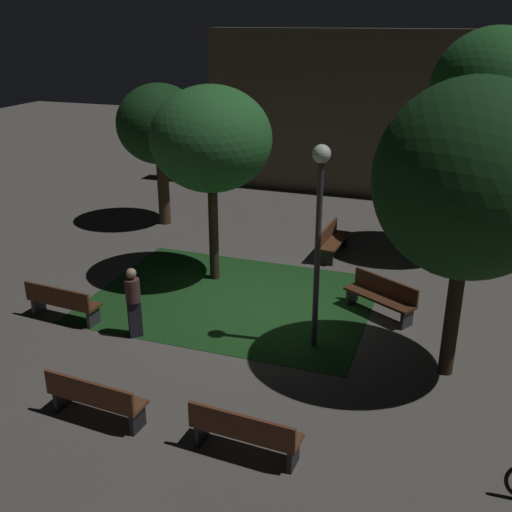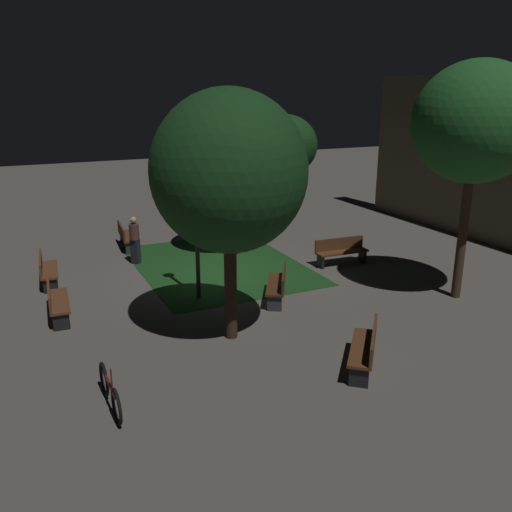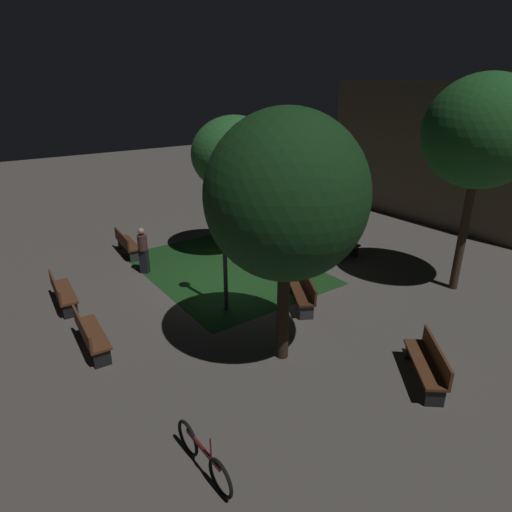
% 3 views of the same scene
% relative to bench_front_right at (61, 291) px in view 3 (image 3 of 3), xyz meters
% --- Properties ---
extents(ground_plane, '(60.00, 60.00, 0.00)m').
position_rel_bench_front_right_xyz_m(ground_plane, '(1.37, 5.04, -0.48)').
color(ground_plane, '#56514C').
extents(grass_lawn, '(6.78, 5.11, 0.01)m').
position_rel_bench_front_right_xyz_m(grass_lawn, '(0.44, 5.30, -0.48)').
color(grass_lawn, '#194219').
rests_on(grass_lawn, ground).
extents(bench_front_right, '(1.83, 0.61, 0.88)m').
position_rel_bench_front_right_xyz_m(bench_front_right, '(0.00, 0.00, 0.00)').
color(bench_front_right, brown).
rests_on(bench_front_right, ground).
extents(bench_by_lamp, '(1.83, 0.59, 0.88)m').
position_rel_bench_front_right_xyz_m(bench_by_lamp, '(2.74, -0.00, 0.00)').
color(bench_by_lamp, brown).
rests_on(bench_by_lamp, ground).
extents(bench_front_left, '(1.69, 1.53, 0.88)m').
position_rel_bench_front_right_xyz_m(bench_front_left, '(8.20, 5.59, 0.00)').
color(bench_front_left, '#512D19').
rests_on(bench_front_left, ground).
extents(bench_path_side, '(0.58, 1.82, 0.88)m').
position_rel_bench_front_right_xyz_m(bench_path_side, '(2.12, 9.04, 0.00)').
color(bench_path_side, '#512D19').
rests_on(bench_path_side, ground).
extents(bench_corner, '(1.83, 0.62, 0.88)m').
position_rel_bench_front_right_xyz_m(bench_corner, '(-2.83, 2.96, 0.00)').
color(bench_corner, '#512D19').
rests_on(bench_corner, ground).
extents(bench_near_trees, '(1.80, 1.31, 0.88)m').
position_rel_bench_front_right_xyz_m(bench_near_trees, '(4.04, 5.70, 0.00)').
color(bench_near_trees, '#422314').
rests_on(bench_near_trees, ground).
extents(tree_lawn_side, '(3.43, 3.43, 5.68)m').
position_rel_bench_front_right_xyz_m(tree_lawn_side, '(5.64, 3.62, 3.41)').
color(tree_lawn_side, '#2D2116').
rests_on(tree_lawn_side, ground).
extents(tree_back_left, '(2.77, 2.77, 4.62)m').
position_rel_bench_front_right_xyz_m(tree_back_left, '(-3.88, 10.07, 2.82)').
color(tree_back_left, '#423021').
rests_on(tree_back_left, ground).
extents(tree_tall_center, '(3.03, 3.03, 5.05)m').
position_rel_bench_front_right_xyz_m(tree_tall_center, '(-0.47, 6.34, 3.25)').
color(tree_tall_center, '#2D2116').
rests_on(tree_tall_center, ground).
extents(tree_right_canopy, '(3.25, 3.25, 6.36)m').
position_rel_bench_front_right_xyz_m(tree_right_canopy, '(5.97, 10.34, 4.29)').
color(tree_right_canopy, '#38281C').
rests_on(tree_right_canopy, ground).
extents(lamp_post_plaza_west, '(0.36, 0.36, 4.32)m').
position_rel_bench_front_right_xyz_m(lamp_post_plaza_west, '(2.93, 3.76, 2.48)').
color(lamp_post_plaza_west, '#333338').
rests_on(lamp_post_plaza_west, ground).
extents(bicycle, '(1.70, 0.11, 0.93)m').
position_rel_bench_front_right_xyz_m(bicycle, '(7.45, 0.47, -0.14)').
color(bicycle, black).
rests_on(bicycle, ground).
extents(pedestrian, '(0.34, 0.33, 1.61)m').
position_rel_bench_front_right_xyz_m(pedestrian, '(-0.87, 2.87, 0.37)').
color(pedestrian, black).
rests_on(pedestrian, ground).
extents(building_wall_backdrop, '(11.41, 0.80, 6.16)m').
position_rel_bench_front_right_xyz_m(building_wall_backdrop, '(1.23, 15.84, 2.60)').
color(building_wall_backdrop, brown).
rests_on(building_wall_backdrop, ground).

